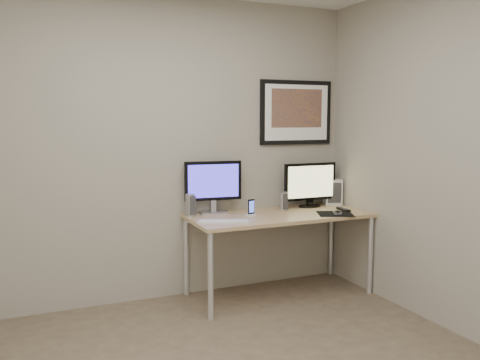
{
  "coord_description": "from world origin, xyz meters",
  "views": [
    {
      "loc": [
        -1.08,
        -2.54,
        1.57
      ],
      "look_at": [
        0.52,
        1.1,
        1.08
      ],
      "focal_mm": 38.0,
      "sensor_mm": 36.0,
      "label": 1
    }
  ],
  "objects_px": {
    "desk": "(279,221)",
    "speaker_left": "(190,205)",
    "phone_dock": "(251,208)",
    "keyboard": "(223,221)",
    "framed_art": "(296,112)",
    "speaker_right": "(283,201)",
    "monitor_tv": "(310,184)",
    "fan_unit": "(333,192)",
    "monitor_large": "(213,185)"
  },
  "relations": [
    {
      "from": "monitor_tv",
      "to": "keyboard",
      "type": "bearing_deg",
      "value": -161.07
    },
    {
      "from": "keyboard",
      "to": "speaker_left",
      "type": "bearing_deg",
      "value": 138.72
    },
    {
      "from": "desk",
      "to": "speaker_left",
      "type": "xyz_separation_m",
      "value": [
        -0.75,
        0.21,
        0.16
      ]
    },
    {
      "from": "keyboard",
      "to": "fan_unit",
      "type": "distance_m",
      "value": 1.35
    },
    {
      "from": "framed_art",
      "to": "keyboard",
      "type": "bearing_deg",
      "value": -153.25
    },
    {
      "from": "keyboard",
      "to": "framed_art",
      "type": "bearing_deg",
      "value": 49.53
    },
    {
      "from": "desk",
      "to": "phone_dock",
      "type": "distance_m",
      "value": 0.3
    },
    {
      "from": "monitor_tv",
      "to": "speaker_right",
      "type": "bearing_deg",
      "value": -170.28
    },
    {
      "from": "framed_art",
      "to": "fan_unit",
      "type": "height_order",
      "value": "framed_art"
    },
    {
      "from": "monitor_tv",
      "to": "speaker_right",
      "type": "relative_size",
      "value": 3.14
    },
    {
      "from": "monitor_tv",
      "to": "phone_dock",
      "type": "height_order",
      "value": "monitor_tv"
    },
    {
      "from": "monitor_large",
      "to": "fan_unit",
      "type": "xyz_separation_m",
      "value": [
        1.23,
        -0.03,
        -0.13
      ]
    },
    {
      "from": "monitor_tv",
      "to": "keyboard",
      "type": "xyz_separation_m",
      "value": [
        -1.01,
        -0.33,
        -0.22
      ]
    },
    {
      "from": "fan_unit",
      "to": "phone_dock",
      "type": "bearing_deg",
      "value": -150.21
    },
    {
      "from": "phone_dock",
      "to": "fan_unit",
      "type": "xyz_separation_m",
      "value": [
        0.97,
        0.21,
        0.05
      ]
    },
    {
      "from": "speaker_left",
      "to": "fan_unit",
      "type": "xyz_separation_m",
      "value": [
        1.46,
        0.01,
        0.03
      ]
    },
    {
      "from": "desk",
      "to": "phone_dock",
      "type": "height_order",
      "value": "phone_dock"
    },
    {
      "from": "desk",
      "to": "speaker_left",
      "type": "distance_m",
      "value": 0.8
    },
    {
      "from": "desk",
      "to": "speaker_left",
      "type": "bearing_deg",
      "value": 164.39
    },
    {
      "from": "desk",
      "to": "keyboard",
      "type": "relative_size",
      "value": 3.84
    },
    {
      "from": "fan_unit",
      "to": "keyboard",
      "type": "bearing_deg",
      "value": -146.63
    },
    {
      "from": "monitor_tv",
      "to": "speaker_right",
      "type": "xyz_separation_m",
      "value": [
        -0.31,
        -0.05,
        -0.14
      ]
    },
    {
      "from": "speaker_right",
      "to": "phone_dock",
      "type": "relative_size",
      "value": 1.17
    },
    {
      "from": "monitor_large",
      "to": "speaker_right",
      "type": "height_order",
      "value": "monitor_large"
    },
    {
      "from": "monitor_large",
      "to": "fan_unit",
      "type": "relative_size",
      "value": 2.05
    },
    {
      "from": "monitor_tv",
      "to": "phone_dock",
      "type": "relative_size",
      "value": 3.67
    },
    {
      "from": "monitor_tv",
      "to": "speaker_left",
      "type": "bearing_deg",
      "value": -180.0
    },
    {
      "from": "monitor_large",
      "to": "keyboard",
      "type": "relative_size",
      "value": 1.22
    },
    {
      "from": "monitor_large",
      "to": "monitor_tv",
      "type": "height_order",
      "value": "monitor_large"
    },
    {
      "from": "speaker_right",
      "to": "keyboard",
      "type": "bearing_deg",
      "value": -161.8
    },
    {
      "from": "keyboard",
      "to": "phone_dock",
      "type": "bearing_deg",
      "value": 48.52
    },
    {
      "from": "desk",
      "to": "monitor_large",
      "type": "distance_m",
      "value": 0.66
    },
    {
      "from": "framed_art",
      "to": "speaker_right",
      "type": "bearing_deg",
      "value": -140.49
    },
    {
      "from": "monitor_tv",
      "to": "fan_unit",
      "type": "xyz_separation_m",
      "value": [
        0.28,
        0.03,
        -0.1
      ]
    },
    {
      "from": "desk",
      "to": "speaker_left",
      "type": "height_order",
      "value": "speaker_left"
    },
    {
      "from": "phone_dock",
      "to": "fan_unit",
      "type": "relative_size",
      "value": 0.59
    },
    {
      "from": "monitor_large",
      "to": "phone_dock",
      "type": "distance_m",
      "value": 0.4
    },
    {
      "from": "speaker_right",
      "to": "phone_dock",
      "type": "xyz_separation_m",
      "value": [
        -0.38,
        -0.13,
        -0.01
      ]
    },
    {
      "from": "speaker_left",
      "to": "framed_art",
      "type": "bearing_deg",
      "value": -10.97
    },
    {
      "from": "desk",
      "to": "monitor_tv",
      "type": "xyz_separation_m",
      "value": [
        0.43,
        0.19,
        0.29
      ]
    },
    {
      "from": "speaker_left",
      "to": "phone_dock",
      "type": "bearing_deg",
      "value": -39.0
    },
    {
      "from": "framed_art",
      "to": "desk",
      "type": "bearing_deg",
      "value": -136.54
    },
    {
      "from": "phone_dock",
      "to": "fan_unit",
      "type": "bearing_deg",
      "value": -4.32
    },
    {
      "from": "desk",
      "to": "phone_dock",
      "type": "xyz_separation_m",
      "value": [
        -0.26,
        0.02,
        0.14
      ]
    },
    {
      "from": "framed_art",
      "to": "keyboard",
      "type": "height_order",
      "value": "framed_art"
    },
    {
      "from": "monitor_tv",
      "to": "speaker_left",
      "type": "distance_m",
      "value": 1.19
    },
    {
      "from": "speaker_left",
      "to": "phone_dock",
      "type": "height_order",
      "value": "speaker_left"
    },
    {
      "from": "monitor_large",
      "to": "speaker_left",
      "type": "distance_m",
      "value": 0.28
    },
    {
      "from": "speaker_right",
      "to": "fan_unit",
      "type": "distance_m",
      "value": 0.6
    },
    {
      "from": "monitor_tv",
      "to": "fan_unit",
      "type": "bearing_deg",
      "value": 7.94
    }
  ]
}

